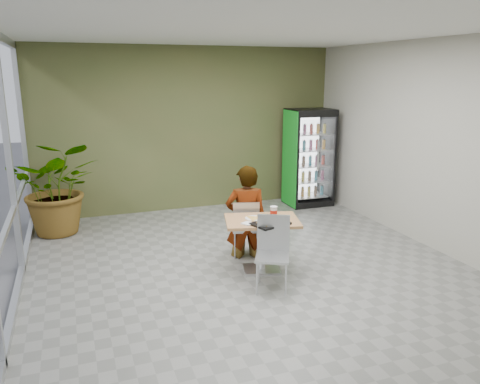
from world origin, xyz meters
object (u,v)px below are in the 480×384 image
at_px(dining_table, 262,234).
at_px(chair_near, 273,246).
at_px(chair_far, 246,224).
at_px(seated_woman, 246,221).
at_px(soda_cup, 274,213).
at_px(cafeteria_tray, 270,224).
at_px(beverage_fridge, 309,158).
at_px(potted_plant, 58,187).

height_order(dining_table, chair_near, chair_near).
bearing_deg(chair_near, dining_table, 109.96).
relative_size(chair_far, seated_woman, 0.51).
bearing_deg(soda_cup, chair_near, -114.56).
xyz_separation_m(cafeteria_tray, beverage_fridge, (2.23, 3.11, 0.23)).
distance_m(chair_far, chair_near, 1.06).
relative_size(soda_cup, potted_plant, 0.11).
bearing_deg(chair_far, dining_table, 107.95).
bearing_deg(soda_cup, cafeteria_tray, -123.28).
bearing_deg(seated_woman, dining_table, 105.48).
xyz_separation_m(soda_cup, cafeteria_tray, (-0.14, -0.22, -0.07)).
bearing_deg(soda_cup, beverage_fridge, 54.20).
bearing_deg(beverage_fridge, potted_plant, -176.73).
xyz_separation_m(chair_near, cafeteria_tray, (0.07, 0.26, 0.21)).
xyz_separation_m(chair_far, soda_cup, (0.18, -0.59, 0.33)).
height_order(soda_cup, cafeteria_tray, soda_cup).
relative_size(chair_near, seated_woman, 0.56).
bearing_deg(soda_cup, chair_far, 107.29).
relative_size(chair_far, beverage_fridge, 0.44).
bearing_deg(seated_woman, soda_cup, 119.52).
distance_m(seated_woman, cafeteria_tray, 0.87).
relative_size(dining_table, chair_far, 1.30).
distance_m(dining_table, cafeteria_tray, 0.34).
xyz_separation_m(soda_cup, beverage_fridge, (2.09, 2.89, 0.16)).
xyz_separation_m(dining_table, beverage_fridge, (2.24, 2.86, 0.45)).
bearing_deg(chair_near, soda_cup, 92.05).
height_order(chair_near, soda_cup, chair_near).
xyz_separation_m(cafeteria_tray, potted_plant, (-2.64, 2.92, 0.04)).
xyz_separation_m(dining_table, cafeteria_tray, (0.02, -0.25, 0.23)).
relative_size(dining_table, cafeteria_tray, 2.44).
relative_size(chair_near, cafeteria_tray, 2.03).
height_order(beverage_fridge, potted_plant, beverage_fridge).
xyz_separation_m(beverage_fridge, potted_plant, (-4.86, -0.19, -0.19)).
relative_size(dining_table, soda_cup, 6.40).
bearing_deg(beverage_fridge, chair_near, -123.32).
bearing_deg(seated_woman, cafeteria_tray, 106.47).
distance_m(cafeteria_tray, potted_plant, 3.93).
distance_m(chair_near, cafeteria_tray, 0.34).
bearing_deg(beverage_fridge, dining_table, -127.03).
height_order(chair_near, potted_plant, potted_plant).
height_order(seated_woman, potted_plant, potted_plant).
relative_size(seated_woman, potted_plant, 1.05).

